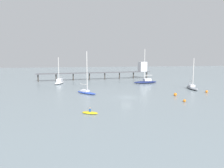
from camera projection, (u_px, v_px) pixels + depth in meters
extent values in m
plane|color=gray|center=(127.00, 97.00, 54.25)|extent=(400.00, 400.00, 0.00)
cube|color=#4C4C51|center=(97.00, 73.00, 99.72)|extent=(55.37, 9.61, 0.30)
cylinder|color=#38332D|center=(38.00, 78.00, 91.06)|extent=(0.50, 0.50, 3.13)
cylinder|color=#38332D|center=(56.00, 78.00, 93.59)|extent=(0.50, 0.50, 3.13)
cylinder|color=#38332D|center=(73.00, 77.00, 96.12)|extent=(0.50, 0.50, 3.13)
cylinder|color=#38332D|center=(89.00, 77.00, 98.66)|extent=(0.50, 0.50, 3.13)
cylinder|color=#38332D|center=(105.00, 76.00, 101.19)|extent=(0.50, 0.50, 3.13)
cylinder|color=#38332D|center=(119.00, 76.00, 103.73)|extent=(0.50, 0.50, 3.13)
cylinder|color=#38332D|center=(133.00, 75.00, 106.26)|extent=(0.50, 0.50, 3.13)
cylinder|color=#38332D|center=(147.00, 75.00, 108.79)|extent=(0.50, 0.50, 3.13)
cube|color=silver|center=(142.00, 67.00, 107.43)|extent=(3.93, 3.93, 4.89)
ellipsoid|color=gray|center=(192.00, 88.00, 68.41)|extent=(3.95, 8.48, 0.81)
cube|color=silver|center=(191.00, 86.00, 68.97)|extent=(2.06, 2.92, 0.66)
cylinder|color=silver|center=(193.00, 73.00, 67.40)|extent=(0.22, 0.22, 9.26)
cylinder|color=silver|center=(191.00, 81.00, 69.21)|extent=(0.84, 2.90, 0.17)
ellipsoid|color=navy|center=(145.00, 82.00, 84.97)|extent=(9.99, 3.27, 0.96)
cube|color=silver|center=(147.00, 80.00, 85.06)|extent=(2.92, 2.14, 0.97)
cylinder|color=silver|center=(145.00, 65.00, 84.02)|extent=(0.24, 0.24, 12.71)
cylinder|color=silver|center=(148.00, 75.00, 84.97)|extent=(3.48, 0.32, 0.19)
ellipsoid|color=#2D4CB7|center=(86.00, 93.00, 59.78)|extent=(5.83, 7.37, 0.55)
cube|color=silver|center=(85.00, 91.00, 60.12)|extent=(2.52, 2.85, 0.52)
cylinder|color=silver|center=(87.00, 72.00, 58.80)|extent=(0.21, 0.21, 11.40)
cylinder|color=silver|center=(84.00, 84.00, 60.26)|extent=(1.83, 2.60, 0.17)
ellipsoid|color=white|center=(59.00, 83.00, 83.30)|extent=(4.86, 9.13, 0.91)
cube|color=silver|center=(60.00, 80.00, 83.87)|extent=(2.55, 3.37, 1.10)
cylinder|color=silver|center=(59.00, 69.00, 82.23)|extent=(0.23, 0.23, 9.63)
cylinder|color=silver|center=(60.00, 77.00, 84.74)|extent=(1.33, 4.20, 0.18)
ellipsoid|color=yellow|center=(90.00, 113.00, 38.01)|extent=(3.33, 2.86, 0.35)
cylinder|color=navy|center=(90.00, 110.00, 37.96)|extent=(0.50, 0.50, 0.55)
sphere|color=tan|center=(90.00, 108.00, 37.91)|extent=(0.24, 0.24, 0.24)
sphere|color=orange|center=(207.00, 92.00, 61.22)|extent=(0.75, 0.75, 0.75)
sphere|color=orange|center=(175.00, 94.00, 56.08)|extent=(0.84, 0.84, 0.84)
sphere|color=orange|center=(184.00, 101.00, 48.11)|extent=(0.66, 0.66, 0.66)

